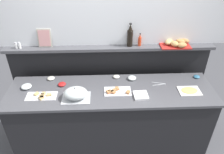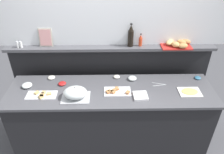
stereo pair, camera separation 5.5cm
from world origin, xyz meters
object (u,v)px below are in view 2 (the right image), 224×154
(sandwich_platter_front, at_px, (117,91))
(serving_tongs, at_px, (159,85))
(cold_cuts_platter, at_px, (190,92))
(glass_bowl_large, at_px, (132,78))
(wine_bottle_dark, at_px, (131,36))
(sandwich_platter_rear, at_px, (42,95))
(bread_basket, at_px, (177,44))
(condiment_bowl_red, at_px, (51,77))
(condiment_bowl_teal, at_px, (198,78))
(salt_shaker, at_px, (18,44))
(condiment_bowl_dark, at_px, (117,77))
(napkin_stack, at_px, (140,96))
(serving_cloche, at_px, (75,93))
(hot_sauce_bottle, at_px, (140,41))
(condiment_bowl_cream, at_px, (62,83))
(glass_bowl_medium, at_px, (27,85))
(framed_picture, at_px, (45,38))

(sandwich_platter_front, height_order, serving_tongs, sandwich_platter_front)
(cold_cuts_platter, height_order, glass_bowl_large, glass_bowl_large)
(wine_bottle_dark, bearing_deg, sandwich_platter_rear, -152.82)
(bread_basket, bearing_deg, condiment_bowl_red, -174.10)
(condiment_bowl_red, bearing_deg, condiment_bowl_teal, -1.12)
(bread_basket, bearing_deg, condiment_bowl_teal, -36.64)
(condiment_bowl_red, relative_size, salt_shaker, 1.13)
(condiment_bowl_dark, xyz_separation_m, napkin_stack, (0.27, -0.43, -0.00))
(serving_cloche, distance_m, hot_sauce_bottle, 1.12)
(bread_basket, bearing_deg, sandwich_platter_front, -149.09)
(condiment_bowl_cream, relative_size, salt_shaker, 1.17)
(serving_cloche, relative_size, wine_bottle_dark, 1.08)
(cold_cuts_platter, relative_size, serving_tongs, 1.47)
(serving_tongs, relative_size, napkin_stack, 1.09)
(napkin_stack, bearing_deg, sandwich_platter_front, 161.09)
(sandwich_platter_front, relative_size, condiment_bowl_cream, 3.31)
(sandwich_platter_rear, bearing_deg, condiment_bowl_dark, 22.31)
(sandwich_platter_rear, xyz_separation_m, condiment_bowl_dark, (0.93, 0.38, 0.00))
(glass_bowl_large, relative_size, napkin_stack, 0.68)
(napkin_stack, xyz_separation_m, salt_shaker, (-1.60, 0.60, 0.42))
(serving_cloche, bearing_deg, glass_bowl_medium, 160.19)
(bread_basket, bearing_deg, glass_bowl_medium, -169.49)
(condiment_bowl_teal, distance_m, napkin_stack, 0.92)
(condiment_bowl_cream, distance_m, bread_basket, 1.63)
(bread_basket, bearing_deg, serving_cloche, -155.50)
(sandwich_platter_rear, height_order, wine_bottle_dark, wine_bottle_dark)
(condiment_bowl_cream, distance_m, framed_picture, 0.65)
(cold_cuts_platter, bearing_deg, framed_picture, 163.09)
(wine_bottle_dark, relative_size, bread_basket, 0.75)
(condiment_bowl_red, distance_m, salt_shaker, 0.62)
(condiment_bowl_red, height_order, bread_basket, bread_basket)
(condiment_bowl_cream, xyz_separation_m, serving_tongs, (1.28, -0.03, -0.01))
(salt_shaker, bearing_deg, sandwich_platter_rear, -55.24)
(sandwich_platter_front, xyz_separation_m, condiment_bowl_teal, (1.12, 0.28, 0.00))
(sandwich_platter_front, xyz_separation_m, serving_cloche, (-0.50, -0.11, 0.06))
(cold_cuts_platter, xyz_separation_m, serving_tongs, (-0.35, 0.17, -0.00))
(serving_tongs, bearing_deg, condiment_bowl_dark, 161.86)
(serving_tongs, xyz_separation_m, framed_picture, (-1.50, 0.40, 0.51))
(serving_cloche, xyz_separation_m, hot_sauce_bottle, (0.83, 0.63, 0.39))
(glass_bowl_medium, bearing_deg, condiment_bowl_dark, 9.64)
(sandwich_platter_front, relative_size, hot_sauce_bottle, 1.91)
(sandwich_platter_rear, relative_size, serving_tongs, 2.00)
(framed_picture, bearing_deg, condiment_bowl_cream, -58.76)
(napkin_stack, bearing_deg, condiment_bowl_dark, 122.74)
(bread_basket, bearing_deg, hot_sauce_bottle, 177.07)
(napkin_stack, bearing_deg, glass_bowl_medium, 171.05)
(glass_bowl_large, relative_size, condiment_bowl_red, 1.17)
(condiment_bowl_dark, height_order, bread_basket, bread_basket)
(cold_cuts_platter, distance_m, hot_sauce_bottle, 0.92)
(condiment_bowl_dark, height_order, framed_picture, framed_picture)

